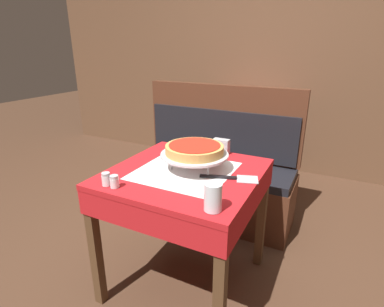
{
  "coord_description": "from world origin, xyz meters",
  "views": [
    {
      "loc": [
        0.7,
        -1.31,
        1.37
      ],
      "look_at": [
        0.04,
        0.01,
        0.84
      ],
      "focal_mm": 28.0,
      "sensor_mm": 36.0,
      "label": 1
    }
  ],
  "objects_px": {
    "dining_table_front": "(185,187)",
    "condiment_caddy": "(247,110)",
    "pepper_shaker": "(114,182)",
    "pizza_server": "(231,178)",
    "water_glass_near": "(213,197)",
    "pizza_pan_stand": "(195,155)",
    "salt_shaker": "(106,179)",
    "booth_bench": "(213,178)",
    "napkin_holder": "(221,146)",
    "deep_dish_pizza": "(195,149)",
    "dining_table_rear": "(243,122)"
  },
  "relations": [
    {
      "from": "dining_table_front",
      "to": "pizza_server",
      "type": "xyz_separation_m",
      "value": [
        0.26,
        0.01,
        0.11
      ]
    },
    {
      "from": "dining_table_front",
      "to": "deep_dish_pizza",
      "type": "height_order",
      "value": "deep_dish_pizza"
    },
    {
      "from": "salt_shaker",
      "to": "napkin_holder",
      "type": "relative_size",
      "value": 0.65
    },
    {
      "from": "pepper_shaker",
      "to": "napkin_holder",
      "type": "height_order",
      "value": "napkin_holder"
    },
    {
      "from": "salt_shaker",
      "to": "pepper_shaker",
      "type": "height_order",
      "value": "salt_shaker"
    },
    {
      "from": "salt_shaker",
      "to": "condiment_caddy",
      "type": "relative_size",
      "value": 0.44
    },
    {
      "from": "pizza_pan_stand",
      "to": "dining_table_rear",
      "type": "bearing_deg",
      "value": 97.8
    },
    {
      "from": "pizza_pan_stand",
      "to": "water_glass_near",
      "type": "bearing_deg",
      "value": -53.97
    },
    {
      "from": "pizza_pan_stand",
      "to": "condiment_caddy",
      "type": "distance_m",
      "value": 1.57
    },
    {
      "from": "pizza_pan_stand",
      "to": "deep_dish_pizza",
      "type": "distance_m",
      "value": 0.03
    },
    {
      "from": "salt_shaker",
      "to": "napkin_holder",
      "type": "distance_m",
      "value": 0.75
    },
    {
      "from": "deep_dish_pizza",
      "to": "pepper_shaker",
      "type": "distance_m",
      "value": 0.45
    },
    {
      "from": "dining_table_front",
      "to": "condiment_caddy",
      "type": "bearing_deg",
      "value": 95.07
    },
    {
      "from": "dining_table_rear",
      "to": "pepper_shaker",
      "type": "relative_size",
      "value": 12.0
    },
    {
      "from": "deep_dish_pizza",
      "to": "pizza_server",
      "type": "xyz_separation_m",
      "value": [
        0.22,
        -0.03,
        -0.11
      ]
    },
    {
      "from": "dining_table_front",
      "to": "pizza_server",
      "type": "relative_size",
      "value": 2.64
    },
    {
      "from": "water_glass_near",
      "to": "napkin_holder",
      "type": "relative_size",
      "value": 1.18
    },
    {
      "from": "dining_table_front",
      "to": "water_glass_near",
      "type": "bearing_deg",
      "value": -46.72
    },
    {
      "from": "condiment_caddy",
      "to": "pepper_shaker",
      "type": "bearing_deg",
      "value": -91.79
    },
    {
      "from": "pizza_server",
      "to": "water_glass_near",
      "type": "height_order",
      "value": "water_glass_near"
    },
    {
      "from": "booth_bench",
      "to": "pepper_shaker",
      "type": "bearing_deg",
      "value": -91.96
    },
    {
      "from": "dining_table_front",
      "to": "napkin_holder",
      "type": "distance_m",
      "value": 0.38
    },
    {
      "from": "pepper_shaker",
      "to": "pizza_pan_stand",
      "type": "bearing_deg",
      "value": 57.27
    },
    {
      "from": "booth_bench",
      "to": "water_glass_near",
      "type": "relative_size",
      "value": 11.1
    },
    {
      "from": "dining_table_front",
      "to": "pizza_server",
      "type": "distance_m",
      "value": 0.28
    },
    {
      "from": "dining_table_rear",
      "to": "napkin_holder",
      "type": "relative_size",
      "value": 7.29
    },
    {
      "from": "pizza_server",
      "to": "condiment_caddy",
      "type": "relative_size",
      "value": 1.99
    },
    {
      "from": "deep_dish_pizza",
      "to": "pepper_shaker",
      "type": "xyz_separation_m",
      "value": [
        -0.24,
        -0.37,
        -0.08
      ]
    },
    {
      "from": "booth_bench",
      "to": "water_glass_near",
      "type": "distance_m",
      "value": 1.29
    },
    {
      "from": "deep_dish_pizza",
      "to": "napkin_holder",
      "type": "xyz_separation_m",
      "value": [
        0.03,
        0.3,
        -0.07
      ]
    },
    {
      "from": "dining_table_rear",
      "to": "pizza_server",
      "type": "xyz_separation_m",
      "value": [
        0.44,
        -1.63,
        0.12
      ]
    },
    {
      "from": "booth_bench",
      "to": "dining_table_rear",
      "type": "bearing_deg",
      "value": 91.34
    },
    {
      "from": "deep_dish_pizza",
      "to": "pizza_server",
      "type": "distance_m",
      "value": 0.25
    },
    {
      "from": "dining_table_front",
      "to": "water_glass_near",
      "type": "distance_m",
      "value": 0.46
    },
    {
      "from": "pizza_server",
      "to": "napkin_holder",
      "type": "height_order",
      "value": "napkin_holder"
    },
    {
      "from": "pizza_server",
      "to": "pepper_shaker",
      "type": "xyz_separation_m",
      "value": [
        -0.46,
        -0.34,
        0.03
      ]
    },
    {
      "from": "dining_table_rear",
      "to": "pizza_pan_stand",
      "type": "distance_m",
      "value": 1.63
    },
    {
      "from": "deep_dish_pizza",
      "to": "pepper_shaker",
      "type": "bearing_deg",
      "value": -122.73
    },
    {
      "from": "dining_table_rear",
      "to": "pizza_server",
      "type": "relative_size",
      "value": 2.47
    },
    {
      "from": "dining_table_front",
      "to": "pizza_pan_stand",
      "type": "height_order",
      "value": "pizza_pan_stand"
    },
    {
      "from": "booth_bench",
      "to": "pepper_shaker",
      "type": "xyz_separation_m",
      "value": [
        -0.04,
        -1.13,
        0.44
      ]
    },
    {
      "from": "dining_table_front",
      "to": "dining_table_rear",
      "type": "distance_m",
      "value": 1.65
    },
    {
      "from": "dining_table_front",
      "to": "condiment_caddy",
      "type": "distance_m",
      "value": 1.61
    },
    {
      "from": "dining_table_front",
      "to": "pizza_pan_stand",
      "type": "relative_size",
      "value": 2.15
    },
    {
      "from": "water_glass_near",
      "to": "pepper_shaker",
      "type": "relative_size",
      "value": 1.94
    },
    {
      "from": "pizza_pan_stand",
      "to": "condiment_caddy",
      "type": "height_order",
      "value": "condiment_caddy"
    },
    {
      "from": "booth_bench",
      "to": "pizza_server",
      "type": "relative_size",
      "value": 4.42
    },
    {
      "from": "dining_table_rear",
      "to": "napkin_holder",
      "type": "distance_m",
      "value": 1.33
    },
    {
      "from": "pizza_pan_stand",
      "to": "pepper_shaker",
      "type": "relative_size",
      "value": 5.99
    },
    {
      "from": "pizza_server",
      "to": "napkin_holder",
      "type": "distance_m",
      "value": 0.39
    }
  ]
}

